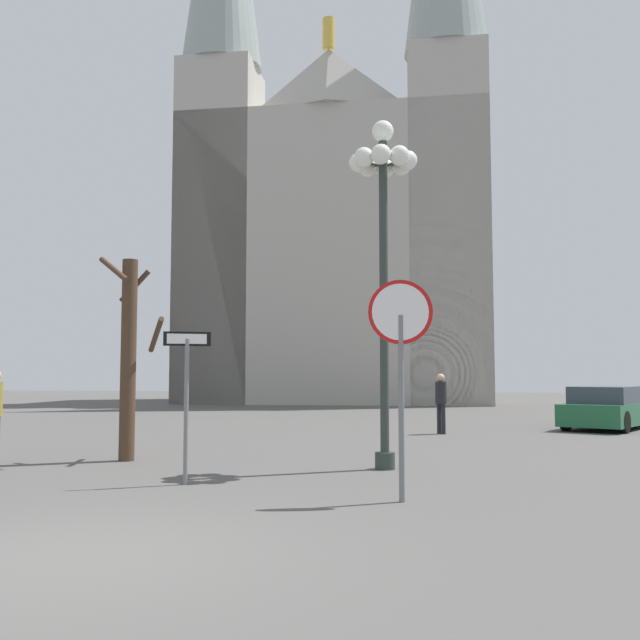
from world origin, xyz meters
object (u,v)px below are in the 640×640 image
(street_lamp, at_px, (383,209))
(stop_sign, at_px, (401,342))
(parked_car_near_green, at_px, (608,409))
(one_way_arrow_sign, at_px, (187,387))
(cathedral, at_px, (335,191))
(pedestrian_walking, at_px, (441,397))
(bare_tree, at_px, (129,354))

(street_lamp, bearing_deg, stop_sign, -81.64)
(parked_car_near_green, bearing_deg, stop_sign, -112.47)
(one_way_arrow_sign, bearing_deg, street_lamp, 38.32)
(cathedral, xyz_separation_m, one_way_arrow_sign, (2.24, -31.26, -11.27))
(one_way_arrow_sign, bearing_deg, stop_sign, -15.42)
(cathedral, relative_size, pedestrian_walking, 23.53)
(parked_car_near_green, bearing_deg, one_way_arrow_sign, -125.37)
(stop_sign, relative_size, parked_car_near_green, 0.64)
(cathedral, height_order, one_way_arrow_sign, cathedral)
(street_lamp, bearing_deg, cathedral, 100.05)
(parked_car_near_green, bearing_deg, bare_tree, -138.19)
(cathedral, bearing_deg, bare_tree, -89.90)
(one_way_arrow_sign, relative_size, street_lamp, 0.37)
(parked_car_near_green, bearing_deg, street_lamp, -120.42)
(cathedral, xyz_separation_m, stop_sign, (5.61, -32.19, -10.65))
(cathedral, height_order, bare_tree, cathedral)
(cathedral, xyz_separation_m, street_lamp, (5.14, -28.97, -8.06))
(street_lamp, bearing_deg, parked_car_near_green, 59.58)
(street_lamp, distance_m, bare_tree, 5.74)
(cathedral, height_order, parked_car_near_green, cathedral)
(stop_sign, height_order, parked_car_near_green, stop_sign)
(one_way_arrow_sign, bearing_deg, bare_tree, 129.32)
(stop_sign, relative_size, street_lamp, 0.47)
(bare_tree, xyz_separation_m, parked_car_near_green, (11.19, 10.00, -1.46))
(cathedral, relative_size, stop_sign, 13.46)
(stop_sign, relative_size, bare_tree, 0.74)
(one_way_arrow_sign, xyz_separation_m, parked_car_near_green, (9.00, 12.68, -0.88))
(cathedral, distance_m, parked_car_near_green, 24.89)
(bare_tree, bearing_deg, stop_sign, -32.94)
(street_lamp, height_order, pedestrian_walking, street_lamp)
(stop_sign, distance_m, one_way_arrow_sign, 3.55)
(one_way_arrow_sign, height_order, pedestrian_walking, one_way_arrow_sign)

